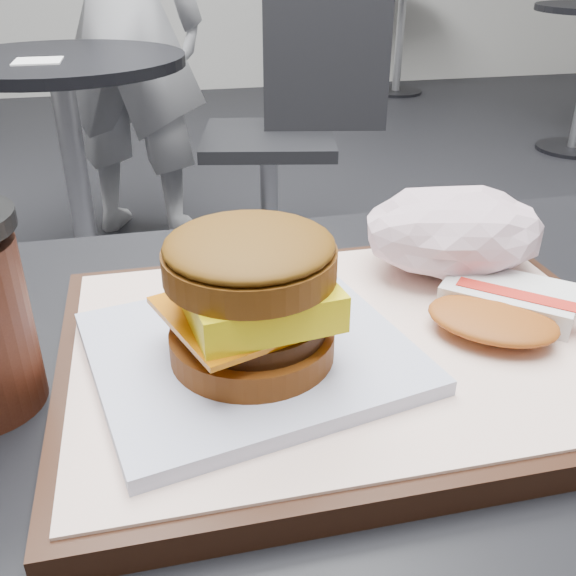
# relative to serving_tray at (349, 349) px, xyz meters

# --- Properties ---
(serving_tray) EXTENTS (0.38, 0.28, 0.02)m
(serving_tray) POSITION_rel_serving_tray_xyz_m (0.00, 0.00, 0.00)
(serving_tray) COLOR black
(serving_tray) RESTS_ON customer_table
(breakfast_sandwich) EXTENTS (0.22, 0.21, 0.09)m
(breakfast_sandwich) POSITION_rel_serving_tray_xyz_m (-0.07, -0.02, 0.05)
(breakfast_sandwich) COLOR white
(breakfast_sandwich) RESTS_ON serving_tray
(hash_brown) EXTENTS (0.13, 0.13, 0.02)m
(hash_brown) POSITION_rel_serving_tray_xyz_m (0.11, -0.00, 0.02)
(hash_brown) COLOR silver
(hash_brown) RESTS_ON serving_tray
(crumpled_wrapper) EXTENTS (0.14, 0.11, 0.06)m
(crumpled_wrapper) POSITION_rel_serving_tray_xyz_m (0.11, 0.08, 0.04)
(crumpled_wrapper) COLOR silver
(crumpled_wrapper) RESTS_ON serving_tray
(neighbor_table) EXTENTS (0.70, 0.70, 0.75)m
(neighbor_table) POSITION_rel_serving_tray_xyz_m (-0.33, 1.61, -0.23)
(neighbor_table) COLOR black
(neighbor_table) RESTS_ON ground
(napkin) EXTENTS (0.12, 0.12, 0.00)m
(napkin) POSITION_rel_serving_tray_xyz_m (-0.37, 1.51, -0.03)
(napkin) COLOR white
(napkin) RESTS_ON neighbor_table
(neighbor_chair) EXTENTS (0.64, 0.50, 0.88)m
(neighbor_chair) POSITION_rel_serving_tray_xyz_m (0.34, 1.69, -0.27)
(neighbor_chair) COLOR #AEAEB4
(neighbor_chair) RESTS_ON ground
(patron) EXTENTS (0.68, 0.58, 1.59)m
(patron) POSITION_rel_serving_tray_xyz_m (-0.16, 2.13, 0.02)
(patron) COLOR silver
(patron) RESTS_ON ground
(bg_table_far) EXTENTS (0.66, 0.66, 0.75)m
(bg_table_far) POSITION_rel_serving_tray_xyz_m (1.82, 4.46, -0.22)
(bg_table_far) COLOR black
(bg_table_far) RESTS_ON ground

